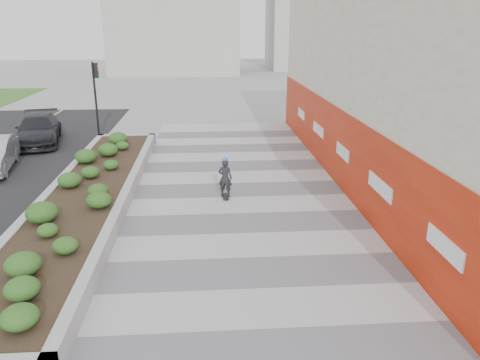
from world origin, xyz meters
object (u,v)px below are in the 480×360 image
at_px(planter, 87,194).
at_px(car_dark, 38,130).
at_px(skateboarder, 225,178).
at_px(traffic_signal_near, 96,89).

height_order(planter, car_dark, car_dark).
relative_size(skateboarder, car_dark, 0.30).
distance_m(planter, traffic_signal_near, 10.90).
relative_size(traffic_signal_near, car_dark, 0.81).
bearing_deg(skateboarder, traffic_signal_near, 121.48).
xyz_separation_m(skateboarder, car_dark, (-9.66, 9.13, -0.04)).
height_order(planter, skateboarder, skateboarder).
xyz_separation_m(planter, skateboarder, (4.91, 0.32, 0.38)).
xyz_separation_m(planter, traffic_signal_near, (-1.73, 10.50, 2.34)).
relative_size(planter, traffic_signal_near, 4.29).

